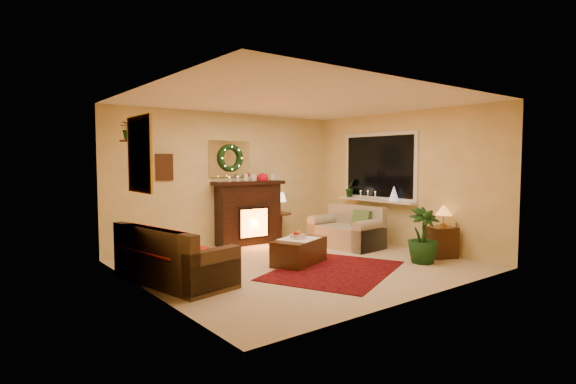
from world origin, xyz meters
TOP-DOWN VIEW (x-y plane):
  - floor at (0.00, 0.00)m, footprint 5.00×5.00m
  - ceiling at (0.00, 0.00)m, footprint 5.00×5.00m
  - wall_back at (0.00, 2.25)m, footprint 5.00×5.00m
  - wall_front at (0.00, -2.25)m, footprint 5.00×5.00m
  - wall_left at (-2.50, 0.00)m, footprint 4.50×4.50m
  - wall_right at (2.50, 0.00)m, footprint 4.50×4.50m
  - area_rug at (0.13, -0.63)m, footprint 2.62×2.36m
  - sofa at (-2.04, 0.26)m, footprint 1.13×1.94m
  - red_throw at (-2.10, 0.40)m, footprint 0.80×1.31m
  - fireplace at (0.29, 2.04)m, footprint 1.32×0.47m
  - poinsettia at (0.61, 1.99)m, footprint 0.23×0.23m
  - mantel_candle_a at (-0.15, 2.00)m, footprint 0.06×0.06m
  - mantel_candle_b at (0.04, 2.01)m, footprint 0.06×0.06m
  - mantel_mirror at (0.00, 2.23)m, footprint 0.92×0.02m
  - wreath at (0.00, 2.19)m, footprint 0.55×0.11m
  - wall_art at (-1.35, 2.23)m, footprint 0.32×0.03m
  - gold_mirror at (-2.48, 0.30)m, footprint 0.03×0.84m
  - hanging_plant at (-2.34, 1.05)m, footprint 0.33×0.28m
  - loveseat at (1.62, 0.62)m, footprint 0.90×1.42m
  - window_frame at (2.48, 0.55)m, footprint 0.03×1.86m
  - window_glass at (2.47, 0.55)m, footprint 0.02×1.70m
  - window_sill at (2.38, 0.55)m, footprint 0.22×1.86m
  - mini_tree at (2.37, 0.07)m, footprint 0.19×0.19m
  - sill_plant at (2.38, 1.25)m, footprint 0.28×0.22m
  - side_table_round at (1.07, 1.98)m, footprint 0.54×0.54m
  - lamp_cream at (1.07, 2.02)m, footprint 0.28×0.28m
  - end_table_square at (2.26, -1.05)m, footprint 0.56×0.56m
  - lamp_tiffany at (2.30, -1.07)m, footprint 0.29×0.29m
  - coffee_table at (-0.01, 0.05)m, footprint 1.09×0.85m
  - fruit_bowl at (-0.02, 0.07)m, footprint 0.26×0.26m
  - floor_palm at (1.63, -1.13)m, footprint 1.93×1.93m

SIDE VIEW (x-z plane):
  - floor at x=0.00m, z-range 0.00..0.00m
  - area_rug at x=0.13m, z-range 0.00..0.01m
  - coffee_table at x=-0.01m, z-range 0.01..0.41m
  - end_table_square at x=2.26m, z-range 0.01..0.53m
  - side_table_round at x=1.07m, z-range 0.04..0.61m
  - loveseat at x=1.62m, z-range 0.03..0.81m
  - sofa at x=-2.04m, z-range 0.04..0.82m
  - floor_palm at x=1.63m, z-range -0.90..1.80m
  - fruit_bowl at x=-0.02m, z-range 0.42..0.48m
  - red_throw at x=-2.10m, z-range 0.44..0.47m
  - fireplace at x=0.29m, z-range -0.05..1.15m
  - lamp_tiffany at x=2.30m, z-range 0.54..0.95m
  - window_sill at x=2.38m, z-range 0.85..0.89m
  - lamp_cream at x=1.07m, z-range 0.67..1.09m
  - mini_tree at x=2.37m, z-range 0.89..1.19m
  - sill_plant at x=2.38m, z-range 0.83..1.34m
  - mantel_candle_a at x=-0.15m, z-range 1.18..1.34m
  - mantel_candle_b at x=0.04m, z-range 1.17..1.35m
  - wall_back at x=0.00m, z-range 1.30..1.30m
  - wall_front at x=0.00m, z-range 1.30..1.30m
  - wall_left at x=-2.50m, z-range 1.30..1.30m
  - wall_right at x=2.50m, z-range 1.30..1.30m
  - poinsettia at x=0.61m, z-range 1.18..1.42m
  - wall_art at x=-1.35m, z-range 1.31..1.79m
  - window_frame at x=2.48m, z-range 0.87..2.23m
  - window_glass at x=2.47m, z-range 0.94..2.16m
  - mantel_mirror at x=0.00m, z-range 1.34..2.06m
  - wreath at x=0.00m, z-range 1.44..2.00m
  - gold_mirror at x=-2.48m, z-range 1.25..2.25m
  - hanging_plant at x=-2.34m, z-range 1.79..2.15m
  - ceiling at x=0.00m, z-range 2.60..2.60m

